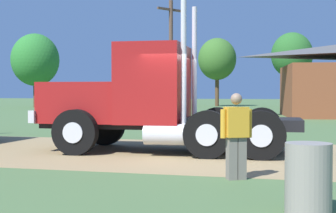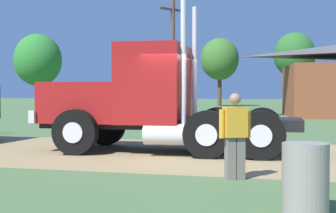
{
  "view_description": "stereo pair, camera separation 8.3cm",
  "coord_description": "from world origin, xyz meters",
  "px_view_note": "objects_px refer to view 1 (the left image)",
  "views": [
    {
      "loc": [
        2.34,
        -12.19,
        1.58
      ],
      "look_at": [
        -0.77,
        -0.07,
        1.21
      ],
      "focal_mm": 52.41,
      "sensor_mm": 36.0,
      "label": 1
    },
    {
      "loc": [
        2.42,
        -12.17,
        1.58
      ],
      "look_at": [
        -0.77,
        -0.07,
        1.21
      ],
      "focal_mm": 52.41,
      "sensor_mm": 36.0,
      "label": 2
    }
  ],
  "objects_px": {
    "truck_foreground_white": "(143,102)",
    "utility_pole_near": "(171,55)",
    "visitor_standing_near": "(236,134)",
    "steel_barrel": "(308,179)"
  },
  "relations": [
    {
      "from": "visitor_standing_near",
      "to": "steel_barrel",
      "type": "height_order",
      "value": "visitor_standing_near"
    },
    {
      "from": "visitor_standing_near",
      "to": "utility_pole_near",
      "type": "distance_m",
      "value": 23.28
    },
    {
      "from": "steel_barrel",
      "to": "utility_pole_near",
      "type": "distance_m",
      "value": 25.87
    },
    {
      "from": "visitor_standing_near",
      "to": "steel_barrel",
      "type": "distance_m",
      "value": 2.63
    },
    {
      "from": "truck_foreground_white",
      "to": "utility_pole_near",
      "type": "distance_m",
      "value": 18.98
    },
    {
      "from": "truck_foreground_white",
      "to": "steel_barrel",
      "type": "relative_size",
      "value": 7.53
    },
    {
      "from": "truck_foreground_white",
      "to": "utility_pole_near",
      "type": "xyz_separation_m",
      "value": [
        -3.84,
        18.4,
        2.68
      ]
    },
    {
      "from": "steel_barrel",
      "to": "utility_pole_near",
      "type": "xyz_separation_m",
      "value": [
        -7.91,
        24.38,
        3.54
      ]
    },
    {
      "from": "truck_foreground_white",
      "to": "visitor_standing_near",
      "type": "bearing_deg",
      "value": -51.79
    },
    {
      "from": "visitor_standing_near",
      "to": "steel_barrel",
      "type": "bearing_deg",
      "value": -62.92
    }
  ]
}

